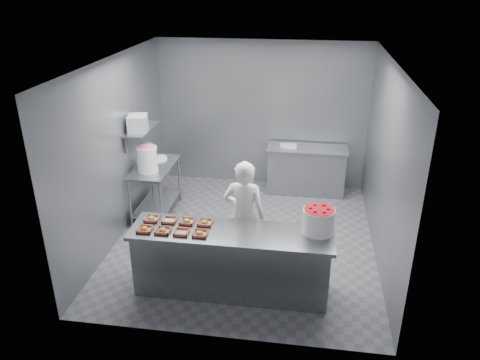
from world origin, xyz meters
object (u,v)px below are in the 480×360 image
back_counter (306,170)px  glaze_bucket (147,159)px  tray_2 (182,232)px  strawberry_tub (318,220)px  service_counter (232,261)px  tray_5 (169,220)px  tray_6 (187,221)px  tray_1 (163,230)px  tray_3 (200,233)px  worker (244,216)px  tray_7 (205,222)px  prep_table (155,183)px  appliance (138,123)px  tray_0 (145,229)px  tray_4 (152,218)px

back_counter → glaze_bucket: size_ratio=2.93×
tray_2 → strawberry_tub: strawberry_tub is taller
service_counter → tray_5: (-0.85, 0.14, 0.47)m
service_counter → tray_6: tray_6 is taller
tray_1 → strawberry_tub: (1.93, 0.29, 0.15)m
back_counter → tray_5: bearing=-119.4°
back_counter → tray_3: tray_3 is taller
back_counter → tray_1: 3.85m
service_counter → worker: (0.08, 0.60, 0.36)m
tray_7 → glaze_bucket: 2.07m
back_counter → strawberry_tub: size_ratio=3.74×
prep_table → tray_1: bearing=-69.1°
strawberry_tub → glaze_bucket: 3.18m
tray_2 → tray_3: size_ratio=1.00×
worker → glaze_bucket: (-1.76, 1.14, 0.31)m
tray_5 → worker: (0.93, 0.46, -0.11)m
service_counter → appliance: size_ratio=7.64×
glaze_bucket → tray_0: bearing=-72.6°
back_counter → worker: worker is taller
back_counter → tray_7: 3.39m
service_counter → tray_3: size_ratio=13.88×
tray_3 → worker: bearing=58.5°
tray_7 → appliance: 2.34m
tray_6 → tray_0: bearing=-149.6°
tray_6 → tray_4: bearing=180.0°
tray_5 → strawberry_tub: size_ratio=0.47×
appliance → tray_7: bearing=-62.1°
tray_1 → glaze_bucket: (-0.83, 1.88, 0.20)m
tray_6 → tray_7: size_ratio=1.00×
service_counter → worker: bearing=82.4°
tray_7 → strawberry_tub: bearing=0.4°
appliance → tray_1: bearing=-76.6°
glaze_bucket → tray_4: bearing=-69.8°
tray_0 → appliance: 2.23m
tray_1 → appliance: size_ratio=0.55×
tray_4 → worker: bearing=21.4°
worker → tray_4: bearing=27.1°
back_counter → tray_1: size_ratio=8.01×
tray_0 → glaze_bucket: (-0.59, 1.88, 0.20)m
tray_0 → worker: 1.39m
strawberry_tub → service_counter: bearing=-172.1°
service_counter → glaze_bucket: size_ratio=5.08×
worker → tray_3: bearing=64.2°
tray_3 → tray_5: 0.55m
tray_2 → tray_7: 0.37m
back_counter → tray_3: 3.65m
tray_5 → prep_table: bearing=113.8°
tray_2 → tray_6: size_ratio=1.00×
back_counter → appliance: appliance is taller
prep_table → back_counter: size_ratio=0.80×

